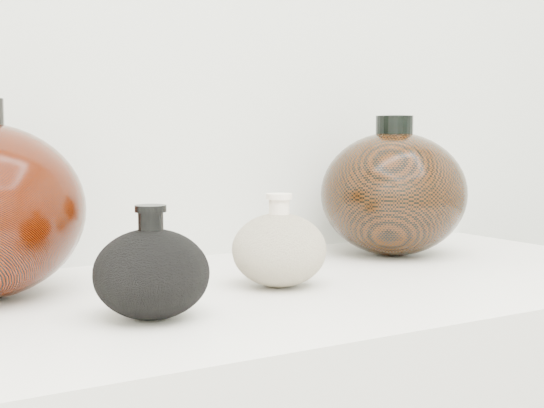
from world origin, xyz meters
TOP-DOWN VIEW (x-y plane):
  - black_gourd_vase at (-0.14, 0.87)m, footprint 0.14×0.14m
  - cream_gourd_vase at (0.05, 0.94)m, footprint 0.13×0.13m
  - right_round_pot at (0.33, 1.06)m, footprint 0.23×0.23m

SIDE VIEW (x-z plane):
  - cream_gourd_vase at x=0.05m, z-range 0.89..1.00m
  - black_gourd_vase at x=-0.14m, z-range 0.89..1.00m
  - right_round_pot at x=0.33m, z-range 0.89..1.10m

